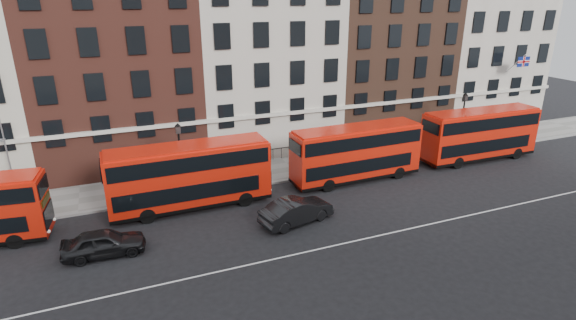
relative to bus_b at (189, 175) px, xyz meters
name	(u,v)px	position (x,y,z in m)	size (l,w,h in m)	color
ground	(353,223)	(9.24, -6.21, -2.45)	(120.00, 120.00, 0.00)	black
pavement	(291,167)	(9.24, 4.29, -2.37)	(80.00, 5.00, 0.15)	gray
kerb	(303,178)	(9.24, 1.79, -2.37)	(80.00, 0.30, 0.16)	gray
road_centre_line	(370,238)	(9.24, -8.21, -2.44)	(70.00, 0.12, 0.01)	white
building_terrace	(257,37)	(8.93, 11.67, 7.79)	(64.00, 11.95, 22.00)	#BAB4A1
bus_b	(189,175)	(0.00, 0.00, 0.00)	(10.90, 2.73, 4.56)	red
bus_c	(356,152)	(12.94, 0.00, -0.08)	(10.54, 2.74, 4.41)	red
bus_d	(480,134)	(25.37, 0.00, -0.01)	(10.87, 2.82, 4.54)	red
car_rear	(104,243)	(-5.70, -4.13, -1.68)	(1.81, 4.50, 1.53)	black
car_front	(297,211)	(5.91, -4.68, -1.63)	(1.73, 4.96, 1.63)	black
lamp_post_left	(180,155)	(-0.13, 2.43, 0.63)	(0.44, 0.44, 5.33)	black
lamp_post_right	(462,118)	(25.95, 2.87, 0.63)	(0.44, 0.44, 5.33)	black
traffic_light	(523,118)	(33.11, 2.25, 0.00)	(0.25, 0.45, 3.27)	black
iron_railings	(281,153)	(9.24, 6.49, -1.80)	(6.60, 0.06, 1.00)	black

